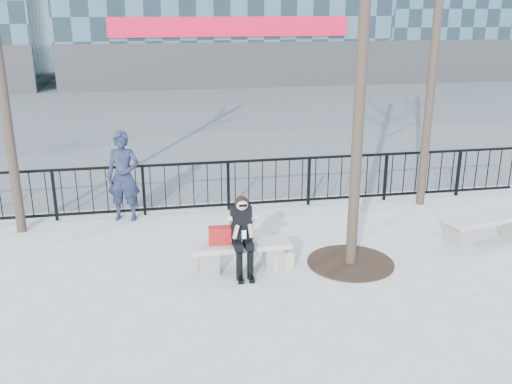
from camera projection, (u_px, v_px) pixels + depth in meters
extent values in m
plane|color=gray|center=(241.00, 269.00, 9.64)|extent=(120.00, 120.00, 0.00)
cube|color=#474747|center=(184.00, 113.00, 23.66)|extent=(60.00, 23.00, 0.01)
cube|color=black|center=(219.00, 162.00, 12.11)|extent=(14.00, 0.05, 0.05)
cube|color=black|center=(220.00, 205.00, 12.41)|extent=(14.00, 0.05, 0.05)
cube|color=#2D2D30|center=(231.00, 66.00, 30.31)|extent=(18.00, 0.08, 2.40)
cube|color=red|center=(231.00, 27.00, 29.63)|extent=(12.60, 0.12, 1.00)
cylinder|color=black|center=(363.00, 40.00, 8.71)|extent=(0.18, 0.18, 7.50)
cylinder|color=black|center=(435.00, 44.00, 11.76)|extent=(0.18, 0.18, 7.00)
cylinder|color=black|center=(350.00, 263.00, 9.88)|extent=(1.50, 1.50, 0.02)
cube|color=slate|center=(209.00, 261.00, 9.49)|extent=(0.32, 0.38, 0.40)
cube|color=slate|center=(273.00, 256.00, 9.68)|extent=(0.32, 0.38, 0.40)
cube|color=gray|center=(241.00, 245.00, 9.51)|extent=(1.65, 0.46, 0.09)
cube|color=slate|center=(459.00, 233.00, 10.62)|extent=(0.34, 0.40, 0.42)
cube|color=gray|center=(490.00, 218.00, 10.64)|extent=(1.75, 0.49, 0.10)
cube|color=#9E1513|center=(220.00, 235.00, 9.40)|extent=(0.37, 0.18, 0.30)
cube|color=#C3B88A|center=(284.00, 261.00, 9.60)|extent=(0.35, 0.14, 0.32)
imported|color=black|center=(124.00, 176.00, 11.63)|extent=(0.77, 0.60, 1.87)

